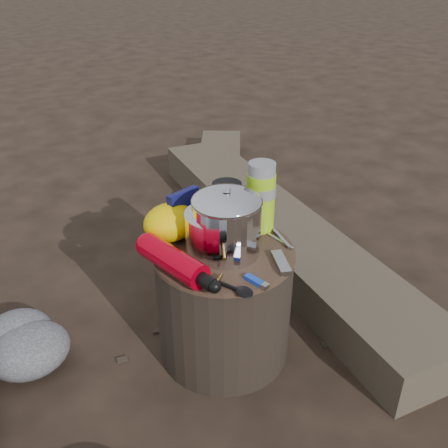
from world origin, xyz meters
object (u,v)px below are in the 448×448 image
stump (224,302)px  travel_mug (227,203)px  log_main (276,230)px  fuel_bottle (173,261)px  thermos (261,197)px  camping_pot (227,222)px

stump → travel_mug: 0.32m
log_main → travel_mug: 0.64m
fuel_bottle → travel_mug: travel_mug is taller
fuel_bottle → thermos: thermos is taller
thermos → camping_pot: bearing=-160.7°
stump → log_main: size_ratio=0.22×
thermos → travel_mug: thermos is taller
camping_pot → travel_mug: bearing=55.8°
stump → fuel_bottle: fuel_bottle is taller
stump → travel_mug: bearing=53.4°
thermos → travel_mug: 0.12m
log_main → thermos: 0.67m
fuel_bottle → thermos: bearing=-0.4°
thermos → log_main: bearing=43.8°
travel_mug → log_main: bearing=31.4°
log_main → fuel_bottle: (-0.73, -0.43, 0.34)m
fuel_bottle → stump: bearing=-6.6°
camping_pot → fuel_bottle: 0.19m
log_main → fuel_bottle: bearing=-140.9°
stump → thermos: (0.17, 0.05, 0.31)m
log_main → thermos: (-0.38, -0.36, 0.42)m
camping_pot → travel_mug: size_ratio=1.47×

